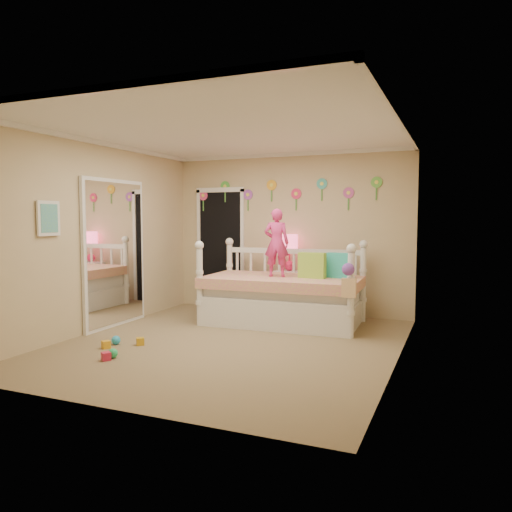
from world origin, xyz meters
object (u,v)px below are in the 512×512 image
at_px(table_lamp, 289,247).
at_px(nightstand, 289,292).
at_px(daybed, 283,281).
at_px(child, 277,243).

bearing_deg(table_lamp, nightstand, 0.00).
distance_m(daybed, nightstand, 0.77).
bearing_deg(nightstand, child, -83.42).
bearing_deg(daybed, nightstand, 98.92).
height_order(child, table_lamp, child).
xyz_separation_m(daybed, table_lamp, (-0.14, 0.70, 0.47)).
distance_m(child, table_lamp, 0.76).
relative_size(nightstand, table_lamp, 1.21).
distance_m(nightstand, table_lamp, 0.74).
bearing_deg(child, daybed, -162.25).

